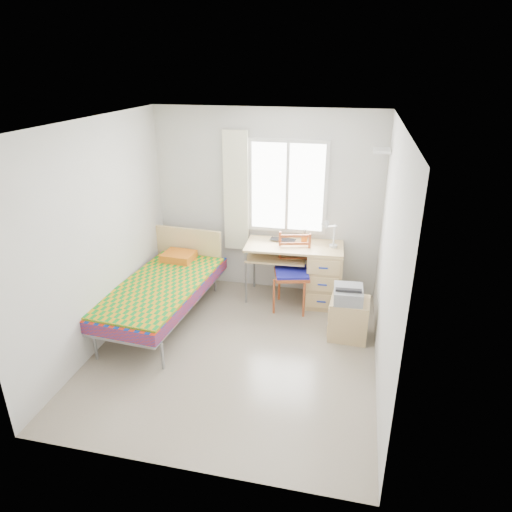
{
  "coord_description": "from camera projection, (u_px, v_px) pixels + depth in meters",
  "views": [
    {
      "loc": [
        1.22,
        -4.35,
        3.12
      ],
      "look_at": [
        0.12,
        0.55,
        0.99
      ],
      "focal_mm": 32.0,
      "sensor_mm": 36.0,
      "label": 1
    }
  ],
  "objects": [
    {
      "name": "desk",
      "position": [
        319.0,
        273.0,
        6.3
      ],
      "size": [
        1.36,
        0.68,
        0.83
      ],
      "rotation": [
        0.0,
        0.0,
        0.06
      ],
      "color": "#DDBB74",
      "rests_on": "floor"
    },
    {
      "name": "wall_left",
      "position": [
        98.0,
        237.0,
        5.19
      ],
      "size": [
        0.0,
        3.5,
        3.5
      ],
      "primitive_type": "plane",
      "rotation": [
        1.57,
        0.0,
        1.57
      ],
      "color": "silver",
      "rests_on": "ground"
    },
    {
      "name": "book",
      "position": [
        283.0,
        259.0,
        6.38
      ],
      "size": [
        0.23,
        0.29,
        0.02
      ],
      "primitive_type": "imported",
      "rotation": [
        0.0,
        0.0,
        0.19
      ],
      "color": "gray",
      "rests_on": "desk"
    },
    {
      "name": "cabinet",
      "position": [
        349.0,
        318.0,
        5.55
      ],
      "size": [
        0.48,
        0.43,
        0.5
      ],
      "rotation": [
        0.0,
        0.0,
        -0.04
      ],
      "color": "tan",
      "rests_on": "floor"
    },
    {
      "name": "wall_right",
      "position": [
        389.0,
        261.0,
        4.54
      ],
      "size": [
        0.0,
        3.5,
        3.5
      ],
      "primitive_type": "plane",
      "rotation": [
        1.57,
        0.0,
        -1.57
      ],
      "color": "silver",
      "rests_on": "ground"
    },
    {
      "name": "laptop",
      "position": [
        282.0,
        241.0,
        6.32
      ],
      "size": [
        0.37,
        0.26,
        0.03
      ],
      "primitive_type": "imported",
      "rotation": [
        0.0,
        0.0,
        -0.09
      ],
      "color": "black",
      "rests_on": "desk"
    },
    {
      "name": "printer",
      "position": [
        348.0,
        294.0,
        5.42
      ],
      "size": [
        0.36,
        0.41,
        0.17
      ],
      "rotation": [
        0.0,
        0.0,
        0.06
      ],
      "color": "gray",
      "rests_on": "cabinet"
    },
    {
      "name": "floor",
      "position": [
        236.0,
        350.0,
        5.37
      ],
      "size": [
        3.5,
        3.5,
        0.0
      ],
      "primitive_type": "plane",
      "color": "#BCAD93",
      "rests_on": "ground"
    },
    {
      "name": "curtain",
      "position": [
        236.0,
        192.0,
        6.4
      ],
      "size": [
        0.35,
        0.05,
        1.7
      ],
      "primitive_type": "cube",
      "color": "white",
      "rests_on": "wall_back"
    },
    {
      "name": "window",
      "position": [
        287.0,
        187.0,
        6.26
      ],
      "size": [
        1.1,
        0.04,
        1.3
      ],
      "color": "white",
      "rests_on": "wall_back"
    },
    {
      "name": "task_lamp",
      "position": [
        329.0,
        231.0,
        5.97
      ],
      "size": [
        0.23,
        0.33,
        0.42
      ],
      "rotation": [
        0.0,
        0.0,
        0.4
      ],
      "color": "white",
      "rests_on": "desk"
    },
    {
      "name": "wall_back",
      "position": [
        266.0,
        203.0,
        6.44
      ],
      "size": [
        3.2,
        0.0,
        3.2
      ],
      "primitive_type": "plane",
      "rotation": [
        1.57,
        0.0,
        0.0
      ],
      "color": "silver",
      "rests_on": "ground"
    },
    {
      "name": "bed",
      "position": [
        163.0,
        287.0,
        5.89
      ],
      "size": [
        1.16,
        2.21,
        0.93
      ],
      "rotation": [
        0.0,
        0.0,
        -0.08
      ],
      "color": "gray",
      "rests_on": "floor"
    },
    {
      "name": "pen_cup",
      "position": [
        304.0,
        238.0,
        6.31
      ],
      "size": [
        0.09,
        0.09,
        0.11
      ],
      "primitive_type": "cylinder",
      "rotation": [
        0.0,
        0.0,
        0.01
      ],
      "color": "orange",
      "rests_on": "desk"
    },
    {
      "name": "chair",
      "position": [
        293.0,
        268.0,
        6.13
      ],
      "size": [
        0.54,
        0.54,
        1.04
      ],
      "rotation": [
        0.0,
        0.0,
        0.24
      ],
      "color": "#923F1C",
      "rests_on": "floor"
    },
    {
      "name": "floating_shelf",
      "position": [
        382.0,
        150.0,
        5.49
      ],
      "size": [
        0.2,
        0.32,
        0.03
      ],
      "primitive_type": "cube",
      "color": "white",
      "rests_on": "wall_right"
    },
    {
      "name": "ceiling",
      "position": [
        231.0,
        122.0,
        4.36
      ],
      "size": [
        3.5,
        3.5,
        0.0
      ],
      "primitive_type": "plane",
      "rotation": [
        3.14,
        0.0,
        0.0
      ],
      "color": "white",
      "rests_on": "wall_back"
    }
  ]
}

